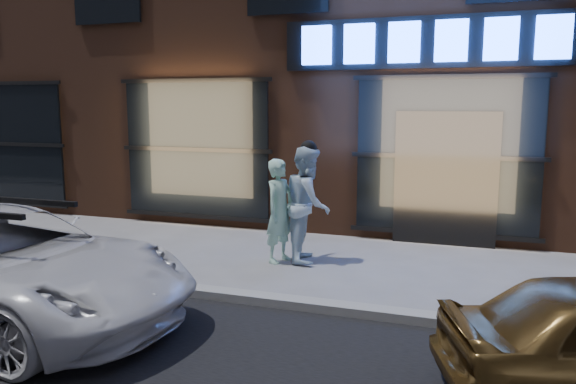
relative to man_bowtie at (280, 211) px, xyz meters
name	(u,v)px	position (x,y,z in m)	size (l,w,h in m)	color
ground	(420,323)	(2.43, -1.92, -0.83)	(90.00, 90.00, 0.00)	slate
curb	(420,318)	(2.43, -1.92, -0.77)	(60.00, 0.25, 0.12)	gray
man_bowtie	(280,211)	(0.00, 0.00, 0.00)	(0.61, 0.40, 1.67)	#A0D3BD
man_cap	(308,204)	(0.40, 0.23, 0.10)	(0.91, 0.71, 1.87)	silver
white_suv	(0,266)	(-2.25, -3.41, -0.18)	(2.19, 4.74, 1.32)	silver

